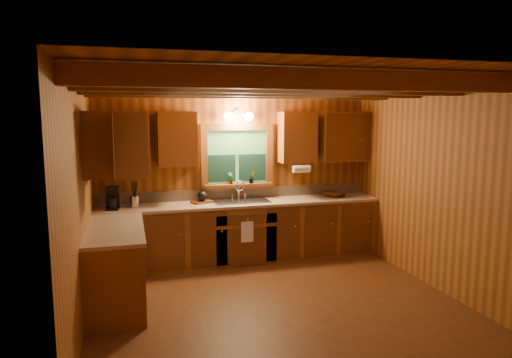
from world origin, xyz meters
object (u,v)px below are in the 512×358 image
object	(u,v)px
cutting_board	(202,202)
coffee_maker	(113,198)
sink	(241,204)
wicker_basket	(334,194)

from	to	relation	value
cutting_board	coffee_maker	bearing A→B (deg)	166.37
sink	cutting_board	size ratio (longest dim) A/B	2.80
sink	coffee_maker	distance (m)	1.84
sink	coffee_maker	size ratio (longest dim) A/B	2.66
cutting_board	wicker_basket	distance (m)	2.09
sink	wicker_basket	bearing A→B (deg)	-0.03
coffee_maker	wicker_basket	distance (m)	3.35
coffee_maker	cutting_board	size ratio (longest dim) A/B	1.05
sink	wicker_basket	size ratio (longest dim) A/B	2.36
coffee_maker	wicker_basket	xyz separation A→B (m)	(3.35, 0.04, -0.11)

